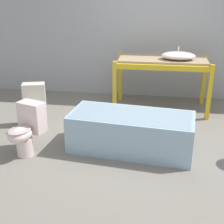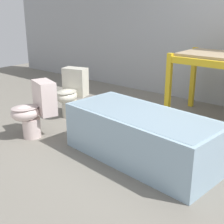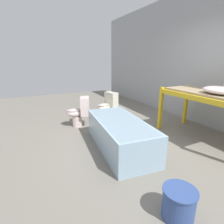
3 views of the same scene
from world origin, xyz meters
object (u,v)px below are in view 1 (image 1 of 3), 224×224
at_px(sink_basin, 178,56).
at_px(toilet_far, 27,128).
at_px(bathtub_main, 131,129).
at_px(toilet_near, 34,106).

bearing_deg(sink_basin, toilet_far, -136.92).
bearing_deg(bathtub_main, sink_basin, 73.68).
bearing_deg(bathtub_main, toilet_far, -160.70).
xyz_separation_m(toilet_near, toilet_far, (0.23, -0.84, 0.00)).
relative_size(bathtub_main, toilet_far, 2.50).
relative_size(sink_basin, bathtub_main, 0.34).
height_order(bathtub_main, toilet_near, toilet_near).
bearing_deg(toilet_near, sink_basin, 9.92).
distance_m(bathtub_main, toilet_near, 1.70).
xyz_separation_m(sink_basin, toilet_far, (-2.04, -1.91, -0.67)).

